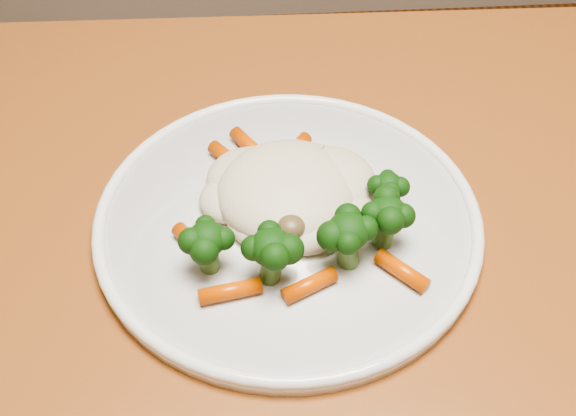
% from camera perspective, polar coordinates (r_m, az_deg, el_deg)
% --- Properties ---
extents(dining_table, '(1.15, 0.78, 0.75)m').
position_cam_1_polar(dining_table, '(0.61, 0.16, -13.00)').
color(dining_table, '#965122').
rests_on(dining_table, ground).
extents(plate, '(0.30, 0.30, 0.01)m').
position_cam_1_polar(plate, '(0.56, 0.00, -1.01)').
color(plate, white).
rests_on(plate, dining_table).
extents(meal, '(0.19, 0.19, 0.05)m').
position_cam_1_polar(meal, '(0.54, 0.59, 0.66)').
color(meal, beige).
rests_on(meal, plate).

